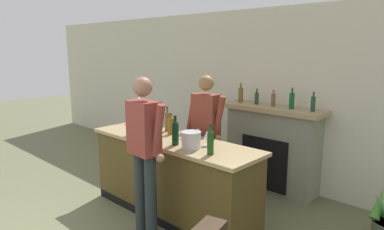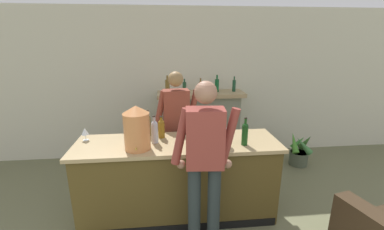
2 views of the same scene
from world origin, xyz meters
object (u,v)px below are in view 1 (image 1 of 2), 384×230
at_px(wine_bottle_merlot_tall, 171,125).
at_px(wine_bottle_riesling_slim, 175,132).
at_px(wine_glass_back_row, 198,132).
at_px(wine_bottle_burgundy_dark, 158,124).
at_px(copper_dispenser, 139,116).
at_px(person_customer, 145,152).
at_px(wine_glass_mid_counter, 129,117).
at_px(ice_bucket_steel, 191,140).
at_px(wine_bottle_rose_blush, 210,141).
at_px(wine_glass_near_bucket, 207,135).
at_px(fireplace_stone, 272,147).
at_px(wine_bottle_chardonnay_pale, 167,120).
at_px(person_bartender, 206,132).

distance_m(wine_bottle_merlot_tall, wine_bottle_riesling_slim, 0.52).
bearing_deg(wine_glass_back_row, wine_bottle_burgundy_dark, -165.69).
bearing_deg(wine_glass_back_row, wine_bottle_merlot_tall, 178.91).
relative_size(copper_dispenser, wine_glass_back_row, 3.04).
height_order(person_customer, wine_glass_mid_counter, person_customer).
relative_size(ice_bucket_steel, wine_bottle_merlot_tall, 0.82).
bearing_deg(wine_bottle_rose_blush, ice_bucket_steel, 175.06).
xyz_separation_m(ice_bucket_steel, wine_glass_near_bucket, (0.06, 0.21, 0.03)).
bearing_deg(wine_bottle_merlot_tall, fireplace_stone, 64.72).
xyz_separation_m(wine_bottle_chardonnay_pale, wine_glass_back_row, (0.66, -0.10, -0.04)).
bearing_deg(copper_dispenser, person_bartender, 59.30).
height_order(wine_glass_back_row, wine_glass_near_bucket, wine_glass_near_bucket).
xyz_separation_m(copper_dispenser, wine_glass_mid_counter, (-0.66, 0.32, -0.14)).
bearing_deg(ice_bucket_steel, wine_bottle_burgundy_dark, 168.63).
bearing_deg(fireplace_stone, wine_glass_back_row, -97.44).
bearing_deg(person_customer, ice_bucket_steel, 65.00).
distance_m(person_bartender, wine_glass_back_row, 0.58).
bearing_deg(wine_bottle_merlot_tall, wine_glass_back_row, -1.09).
distance_m(copper_dispenser, wine_glass_back_row, 0.83).
xyz_separation_m(wine_bottle_chardonnay_pale, wine_glass_near_bucket, (0.88, -0.18, -0.02)).
bearing_deg(wine_glass_near_bucket, wine_bottle_rose_blush, -43.36).
xyz_separation_m(copper_dispenser, wine_bottle_burgundy_dark, (0.18, 0.16, -0.10)).
height_order(wine_bottle_riesling_slim, wine_glass_mid_counter, wine_bottle_riesling_slim).
relative_size(person_bartender, wine_bottle_rose_blush, 5.37).
height_order(wine_bottle_riesling_slim, wine_glass_near_bucket, wine_bottle_riesling_slim).
xyz_separation_m(wine_bottle_riesling_slim, wine_glass_back_row, (0.09, 0.31, -0.04)).
bearing_deg(wine_glass_mid_counter, wine_bottle_burgundy_dark, -10.68).
xyz_separation_m(person_bartender, copper_dispenser, (-0.47, -0.79, 0.28)).
bearing_deg(copper_dispenser, ice_bucket_steel, 0.95).
relative_size(person_bartender, wine_bottle_burgundy_dark, 5.36).
bearing_deg(wine_glass_mid_counter, ice_bucket_steel, -11.00).
height_order(copper_dispenser, wine_bottle_riesling_slim, copper_dispenser).
bearing_deg(wine_bottle_rose_blush, wine_bottle_chardonnay_pale, 159.58).
distance_m(person_bartender, wine_bottle_burgundy_dark, 0.71).
xyz_separation_m(wine_bottle_rose_blush, wine_glass_back_row, (-0.46, 0.32, -0.03)).
height_order(person_customer, copper_dispenser, person_customer).
distance_m(ice_bucket_steel, wine_bottle_rose_blush, 0.31).
relative_size(person_bartender, copper_dispenser, 3.55).
xyz_separation_m(fireplace_stone, wine_bottle_riesling_slim, (-0.28, -1.78, 0.52)).
bearing_deg(person_bartender, wine_bottle_rose_blush, -46.62).
distance_m(copper_dispenser, wine_glass_near_bucket, 1.01).
bearing_deg(wine_bottle_chardonnay_pale, person_bartender, 45.48).
relative_size(person_customer, wine_bottle_rose_blush, 5.57).
relative_size(fireplace_stone, person_bartender, 0.89).
bearing_deg(copper_dispenser, wine_glass_mid_counter, 153.99).
bearing_deg(wine_bottle_riesling_slim, person_bartender, 104.50).
bearing_deg(copper_dispenser, wine_bottle_burgundy_dark, 41.37).
xyz_separation_m(ice_bucket_steel, wine_bottle_rose_blush, (0.31, -0.03, 0.05)).
bearing_deg(fireplace_stone, wine_bottle_burgundy_dark, -115.38).
bearing_deg(wine_bottle_riesling_slim, wine_bottle_chardonnay_pale, 144.78).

